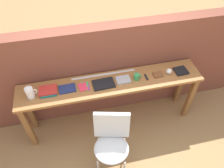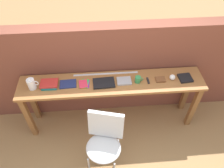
{
  "view_description": "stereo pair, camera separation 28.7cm",
  "coord_description": "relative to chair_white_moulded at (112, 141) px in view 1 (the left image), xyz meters",
  "views": [
    {
      "loc": [
        -0.44,
        -1.67,
        2.98
      ],
      "look_at": [
        0.0,
        0.25,
        0.9
      ],
      "focal_mm": 35.0,
      "sensor_mm": 36.0,
      "label": 1
    },
    {
      "loc": [
        -0.15,
        -1.72,
        2.98
      ],
      "look_at": [
        0.0,
        0.25,
        0.9
      ],
      "focal_mm": 35.0,
      "sensor_mm": 36.0,
      "label": 2
    }
  ],
  "objects": [
    {
      "name": "sideboard",
      "position": [
        0.14,
        0.65,
        0.21
      ],
      "size": [
        2.5,
        0.44,
        0.88
      ],
      "color": "#996033",
      "rests_on": "ground"
    },
    {
      "name": "pamphlet_pile_colourful",
      "position": [
        -0.22,
        0.65,
        0.36
      ],
      "size": [
        0.15,
        0.17,
        0.01
      ],
      "color": "orange",
      "rests_on": "sideboard"
    },
    {
      "name": "chair_white_moulded",
      "position": [
        0.0,
        0.0,
        0.0
      ],
      "size": [
        0.54,
        0.55,
        0.89
      ],
      "color": "silver",
      "rests_on": "ground"
    },
    {
      "name": "book_stack_leftmost",
      "position": [
        -0.68,
        0.65,
        0.38
      ],
      "size": [
        0.23,
        0.18,
        0.05
      ],
      "color": "#19757A",
      "rests_on": "sideboard"
    },
    {
      "name": "ruler_metal_back_edge",
      "position": [
        0.07,
        0.82,
        0.35
      ],
      "size": [
        0.89,
        0.03,
        0.0
      ],
      "primitive_type": "cube",
      "color": "silver",
      "rests_on": "sideboard"
    },
    {
      "name": "book_repair_rightmost",
      "position": [
        1.14,
        0.64,
        0.37
      ],
      "size": [
        0.18,
        0.18,
        0.03
      ],
      "primitive_type": "cube",
      "rotation": [
        0.0,
        0.0,
        0.07
      ],
      "color": "black",
      "rests_on": "sideboard"
    },
    {
      "name": "magazine_cycling",
      "position": [
        -0.44,
        0.66,
        0.36
      ],
      "size": [
        0.22,
        0.16,
        0.02
      ],
      "primitive_type": "cube",
      "rotation": [
        0.0,
        0.0,
        0.04
      ],
      "color": "navy",
      "rests_on": "sideboard"
    },
    {
      "name": "brick_wall_back",
      "position": [
        0.14,
        0.99,
        0.24
      ],
      "size": [
        6.0,
        0.2,
        1.54
      ],
      "primitive_type": "cube",
      "color": "brown",
      "rests_on": "ground"
    },
    {
      "name": "book_grey_hardcover",
      "position": [
        0.31,
        0.65,
        0.37
      ],
      "size": [
        0.19,
        0.15,
        0.03
      ],
      "primitive_type": "cube",
      "rotation": [
        0.0,
        0.0,
        0.02
      ],
      "color": "#9E9EA3",
      "rests_on": "sideboard"
    },
    {
      "name": "book_open_centre",
      "position": [
        0.04,
        0.64,
        0.37
      ],
      "size": [
        0.29,
        0.2,
        0.02
      ],
      "primitive_type": "cube",
      "rotation": [
        0.0,
        0.0,
        0.05
      ],
      "color": "black",
      "rests_on": "sideboard"
    },
    {
      "name": "multitool_folded",
      "position": [
        0.63,
        0.64,
        0.36
      ],
      "size": [
        0.03,
        0.11,
        0.02
      ],
      "primitive_type": "cube",
      "rotation": [
        0.0,
        0.0,
        0.02
      ],
      "color": "black",
      "rests_on": "sideboard"
    },
    {
      "name": "sports_ball_small",
      "position": [
        0.96,
        0.65,
        0.39
      ],
      "size": [
        0.08,
        0.08,
        0.08
      ],
      "primitive_type": "sphere",
      "color": "silver",
      "rests_on": "sideboard"
    },
    {
      "name": "leather_journal_brown",
      "position": [
        0.8,
        0.64,
        0.37
      ],
      "size": [
        0.13,
        0.1,
        0.02
      ],
      "primitive_type": "cube",
      "rotation": [
        0.0,
        0.0,
        0.01
      ],
      "color": "brown",
      "rests_on": "sideboard"
    },
    {
      "name": "mug",
      "position": [
        0.49,
        0.64,
        0.4
      ],
      "size": [
        0.11,
        0.08,
        0.09
      ],
      "color": "#338C4C",
      "rests_on": "sideboard"
    },
    {
      "name": "ground_plane",
      "position": [
        0.14,
        0.35,
        -0.53
      ],
      "size": [
        40.0,
        40.0,
        0.0
      ],
      "primitive_type": "plane",
      "color": "#9E7547"
    },
    {
      "name": "pitcher_white",
      "position": [
        -0.89,
        0.63,
        0.43
      ],
      "size": [
        0.14,
        0.1,
        0.18
      ],
      "color": "white",
      "rests_on": "sideboard"
    }
  ]
}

